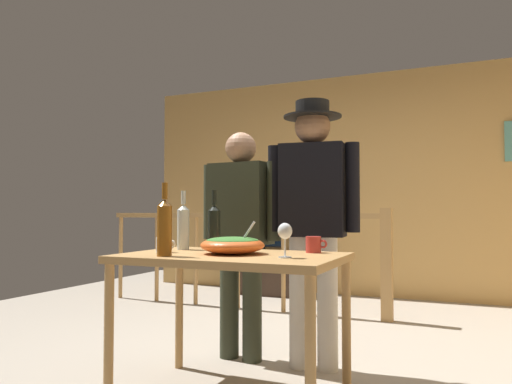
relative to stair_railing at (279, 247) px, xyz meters
The scene contains 15 objects.
ground_plane 1.61m from the stair_railing, 63.41° to the right, with size 7.47×7.47×0.00m, color #9E9384.
back_wall 1.60m from the stair_railing, 62.80° to the left, with size 5.75×0.10×2.64m, color tan.
stair_railing is the anchor object (origin of this frame).
tv_console 1.16m from the stair_railing, 120.70° to the left, with size 0.90×0.40×0.46m, color #38281E.
flat_screen_tv 1.06m from the stair_railing, 121.56° to the left, with size 0.56×0.12×0.44m.
serving_table 2.28m from the stair_railing, 75.61° to the right, with size 1.16×0.75×0.77m.
salad_bowl 2.27m from the stair_railing, 75.59° to the right, with size 0.35×0.35×0.18m.
wine_glass 2.48m from the stair_railing, 68.55° to the right, with size 0.07×0.07×0.17m.
wine_bottle_amber 2.49m from the stair_railing, 82.96° to the right, with size 0.08×0.08×0.38m.
wine_bottle_dark 2.01m from the stair_railing, 80.62° to the right, with size 0.08×0.08×0.36m.
wine_bottle_clear 2.07m from the stair_railing, 85.59° to the right, with size 0.07×0.07×0.35m.
mug_red 2.17m from the stair_railing, 64.12° to the right, with size 0.12×0.09×0.09m.
mug_white 2.27m from the stair_railing, 85.80° to the right, with size 0.12×0.08×0.09m.
person_standing_left 1.61m from the stair_railing, 78.70° to the right, with size 0.60×0.26×1.54m.
person_standing_right 1.81m from the stair_railing, 62.20° to the right, with size 0.59×0.37×1.70m.
Camera 1 is at (1.07, -3.24, 0.99)m, focal length 34.20 mm.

